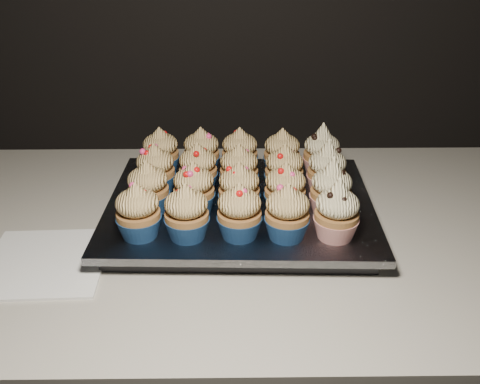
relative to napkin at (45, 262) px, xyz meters
The scene contains 24 objects.
worktop 0.39m from the napkin, 15.98° to the left, with size 2.44×0.64×0.04m, color beige.
napkin is the anchor object (origin of this frame).
baking_tray 0.30m from the napkin, 23.14° to the left, with size 0.38×0.29×0.02m, color black.
foil_lining 0.30m from the napkin, 23.14° to the left, with size 0.42×0.33×0.01m, color silver.
cupcake_0 0.15m from the napkin, ahead, with size 0.06×0.06×0.08m.
cupcake_1 0.21m from the napkin, ahead, with size 0.06×0.06×0.08m.
cupcake_2 0.28m from the napkin, ahead, with size 0.06×0.06×0.08m.
cupcake_3 0.35m from the napkin, ahead, with size 0.06×0.06×0.08m.
cupcake_4 0.42m from the napkin, ahead, with size 0.06×0.06×0.10m.
cupcake_5 0.18m from the napkin, 33.04° to the left, with size 0.06×0.06×0.08m.
cupcake_6 0.24m from the napkin, 22.55° to the left, with size 0.06×0.06×0.08m.
cupcake_7 0.30m from the napkin, 16.94° to the left, with size 0.06×0.06×0.08m.
cupcake_8 0.36m from the napkin, 13.47° to the left, with size 0.06×0.06×0.08m.
cupcake_9 0.43m from the napkin, 10.82° to the left, with size 0.06×0.06×0.10m.
cupcake_10 0.22m from the napkin, 47.53° to the left, with size 0.06×0.06×0.08m.
cupcake_11 0.27m from the napkin, 36.94° to the left, with size 0.06×0.06×0.08m.
cupcake_12 0.32m from the napkin, 28.86° to the left, with size 0.06×0.06×0.08m.
cupcake_13 0.39m from the napkin, 23.32° to the left, with size 0.06×0.06×0.08m.
cupcake_14 0.45m from the napkin, 19.52° to the left, with size 0.06×0.06×0.10m.
cupcake_15 0.28m from the napkin, 57.86° to the left, with size 0.06×0.06×0.08m.
cupcake_16 0.32m from the napkin, 46.79° to the left, with size 0.06×0.06×0.08m.
cupcake_17 0.36m from the napkin, 38.78° to the left, with size 0.06×0.06×0.08m.
cupcake_18 0.42m from the napkin, 31.95° to the left, with size 0.06×0.06×0.08m.
cupcake_19 0.48m from the napkin, 27.49° to the left, with size 0.06×0.06×0.10m.
Camera 1 is at (-0.11, 0.97, 1.34)m, focal length 40.00 mm.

